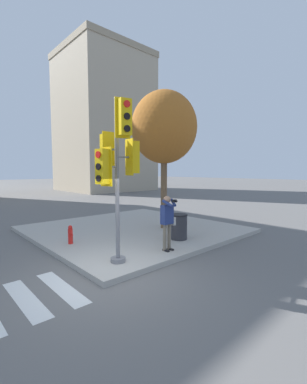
{
  "coord_description": "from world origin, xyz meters",
  "views": [
    {
      "loc": [
        -3.52,
        -5.47,
        2.72
      ],
      "look_at": [
        1.66,
        0.16,
        2.08
      ],
      "focal_mm": 24.0,
      "sensor_mm": 36.0,
      "label": 1
    }
  ],
  "objects_px": {
    "fire_hydrant": "(70,235)",
    "street_tree": "(164,128)",
    "traffic_signal_pole": "(117,159)",
    "person_photographer": "(168,218)",
    "trash_bin": "(179,227)"
  },
  "relations": [
    {
      "from": "fire_hydrant",
      "to": "street_tree",
      "type": "bearing_deg",
      "value": -5.83
    },
    {
      "from": "traffic_signal_pole",
      "to": "fire_hydrant",
      "type": "height_order",
      "value": "traffic_signal_pole"
    },
    {
      "from": "person_photographer",
      "to": "trash_bin",
      "type": "height_order",
      "value": "person_photographer"
    },
    {
      "from": "traffic_signal_pole",
      "to": "street_tree",
      "type": "relative_size",
      "value": 0.76
    },
    {
      "from": "traffic_signal_pole",
      "to": "person_photographer",
      "type": "height_order",
      "value": "traffic_signal_pole"
    },
    {
      "from": "person_photographer",
      "to": "trash_bin",
      "type": "xyz_separation_m",
      "value": [
        1.28,
        0.65,
        -0.59
      ]
    },
    {
      "from": "trash_bin",
      "to": "traffic_signal_pole",
      "type": "bearing_deg",
      "value": -171.35
    },
    {
      "from": "traffic_signal_pole",
      "to": "person_photographer",
      "type": "relative_size",
      "value": 2.58
    },
    {
      "from": "fire_hydrant",
      "to": "trash_bin",
      "type": "height_order",
      "value": "trash_bin"
    },
    {
      "from": "street_tree",
      "to": "trash_bin",
      "type": "distance_m",
      "value": 4.4
    },
    {
      "from": "traffic_signal_pole",
      "to": "street_tree",
      "type": "bearing_deg",
      "value": 28.94
    },
    {
      "from": "person_photographer",
      "to": "trash_bin",
      "type": "distance_m",
      "value": 1.55
    },
    {
      "from": "person_photographer",
      "to": "fire_hydrant",
      "type": "bearing_deg",
      "value": 124.91
    },
    {
      "from": "person_photographer",
      "to": "street_tree",
      "type": "bearing_deg",
      "value": 47.23
    },
    {
      "from": "fire_hydrant",
      "to": "trash_bin",
      "type": "distance_m",
      "value": 3.91
    }
  ]
}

